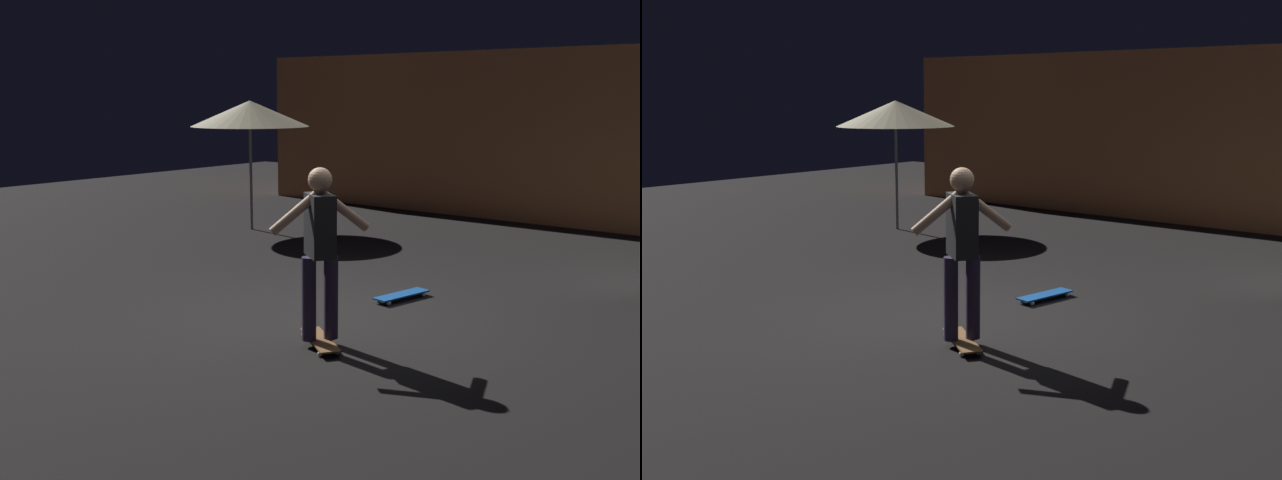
# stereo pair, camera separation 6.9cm
# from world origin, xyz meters

# --- Properties ---
(ground_plane) EXTENTS (28.00, 28.00, 0.00)m
(ground_plane) POSITION_xyz_m (0.00, 0.00, 0.00)
(ground_plane) COLOR black
(low_building) EXTENTS (12.61, 3.70, 3.24)m
(low_building) POSITION_xyz_m (-0.98, 9.13, 1.62)
(low_building) COLOR #C67A47
(low_building) RESTS_ON ground_plane
(patio_umbrella) EXTENTS (2.10, 2.10, 2.30)m
(patio_umbrella) POSITION_xyz_m (-4.55, 3.54, 2.07)
(patio_umbrella) COLOR slate
(patio_umbrella) RESTS_ON ground_plane
(skateboard_ridden) EXTENTS (0.75, 0.61, 0.07)m
(skateboard_ridden) POSITION_xyz_m (0.48, -0.71, 0.06)
(skateboard_ridden) COLOR olive
(skateboard_ridden) RESTS_ON ground_plane
(skateboard_spare) EXTENTS (0.34, 0.80, 0.07)m
(skateboard_spare) POSITION_xyz_m (0.18, 1.21, 0.06)
(skateboard_spare) COLOR #1959B2
(skateboard_spare) RESTS_ON ground_plane
(skater) EXTENTS (0.64, 0.85, 1.67)m
(skater) POSITION_xyz_m (0.48, -0.71, 1.04)
(skater) COLOR #382D4C
(skater) RESTS_ON skateboard_ridden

